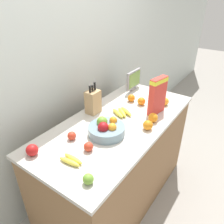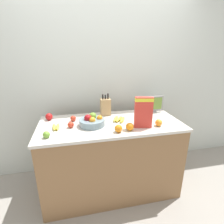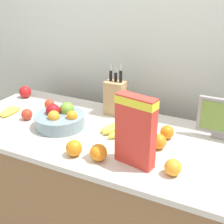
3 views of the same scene
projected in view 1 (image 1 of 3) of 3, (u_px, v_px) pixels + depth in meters
name	position (u px, v px, depth m)	size (l,w,h in m)	color
ground_plane	(117.00, 194.00, 2.32)	(14.00, 14.00, 0.00)	gray
wall_back	(64.00, 65.00, 1.97)	(9.00, 0.06, 2.60)	silver
counter	(118.00, 161.00, 2.09)	(1.62, 0.75, 0.92)	olive
knife_block	(93.00, 102.00, 1.93)	(0.12, 0.10, 0.32)	tan
small_monitor	(134.00, 80.00, 2.36)	(0.26, 0.03, 0.22)	gray
cereal_box	(158.00, 94.00, 1.89)	(0.20, 0.09, 0.33)	red
fruit_bowl	(106.00, 129.00, 1.67)	(0.28, 0.28, 0.13)	gray
banana_bunch_left	(71.00, 160.00, 1.41)	(0.08, 0.16, 0.03)	yellow
banana_bunch_right	(122.00, 112.00, 1.95)	(0.18, 0.21, 0.04)	yellow
apple_middle	(32.00, 150.00, 1.46)	(0.08, 0.08, 0.08)	red
apple_rightmost	(88.00, 179.00, 1.25)	(0.07, 0.07, 0.07)	#6B9E33
apple_rear	(88.00, 147.00, 1.51)	(0.07, 0.07, 0.07)	red
apple_near_bananas	(72.00, 136.00, 1.62)	(0.07, 0.07, 0.07)	red
orange_front_right	(153.00, 118.00, 1.83)	(0.08, 0.08, 0.08)	orange
orange_mid_left	(165.00, 101.00, 2.09)	(0.08, 0.08, 0.08)	orange
orange_mid_right	(141.00, 101.00, 2.09)	(0.08, 0.08, 0.08)	orange
orange_near_bowl	(131.00, 98.00, 2.16)	(0.07, 0.07, 0.07)	orange
orange_front_center	(148.00, 125.00, 1.73)	(0.08, 0.08, 0.08)	orange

